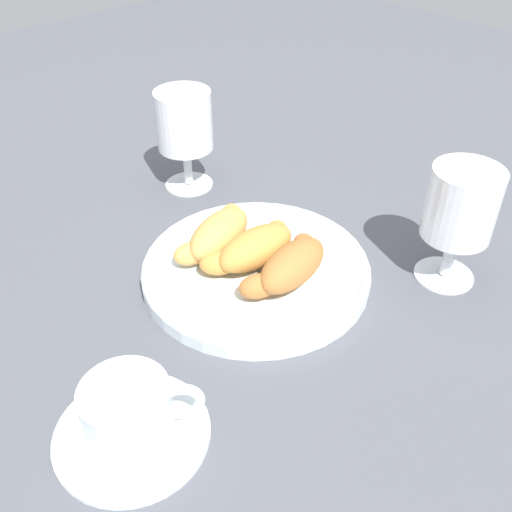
# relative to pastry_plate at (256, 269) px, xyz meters

# --- Properties ---
(ground_plane) EXTENTS (2.20, 2.20, 0.00)m
(ground_plane) POSITION_rel_pastry_plate_xyz_m (-0.01, -0.02, -0.01)
(ground_plane) COLOR #4C4F56
(pastry_plate) EXTENTS (0.26, 0.26, 0.02)m
(pastry_plate) POSITION_rel_pastry_plate_xyz_m (0.00, 0.00, 0.00)
(pastry_plate) COLOR silver
(pastry_plate) RESTS_ON ground_plane
(croissant_large) EXTENTS (0.14, 0.08, 0.04)m
(croissant_large) POSITION_rel_pastry_plate_xyz_m (0.01, -0.05, 0.03)
(croissant_large) COLOR #AD6B33
(croissant_large) RESTS_ON pastry_plate
(croissant_small) EXTENTS (0.14, 0.07, 0.04)m
(croissant_small) POSITION_rel_pastry_plate_xyz_m (0.00, 0.00, 0.03)
(croissant_small) COLOR #CC893D
(croissant_small) RESTS_ON pastry_plate
(croissant_extra) EXTENTS (0.13, 0.09, 0.04)m
(croissant_extra) POSITION_rel_pastry_plate_xyz_m (-0.01, 0.05, 0.03)
(croissant_extra) COLOR #D6994C
(croissant_extra) RESTS_ON pastry_plate
(coffee_cup_near) EXTENTS (0.14, 0.14, 0.06)m
(coffee_cup_near) POSITION_rel_pastry_plate_xyz_m (-0.23, -0.08, 0.02)
(coffee_cup_near) COLOR silver
(coffee_cup_near) RESTS_ON ground_plane
(juice_glass_left) EXTENTS (0.08, 0.08, 0.14)m
(juice_glass_left) POSITION_rel_pastry_plate_xyz_m (0.16, -0.15, 0.08)
(juice_glass_left) COLOR white
(juice_glass_left) RESTS_ON ground_plane
(juice_glass_right) EXTENTS (0.08, 0.08, 0.14)m
(juice_glass_right) POSITION_rel_pastry_plate_xyz_m (0.07, 0.22, 0.08)
(juice_glass_right) COLOR white
(juice_glass_right) RESTS_ON ground_plane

